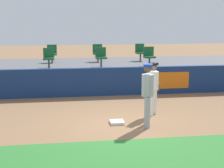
% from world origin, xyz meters
% --- Properties ---
extents(ground_plane, '(60.00, 60.00, 0.00)m').
position_xyz_m(ground_plane, '(0.00, 0.00, 0.00)').
color(ground_plane, '#846042').
extents(grass_foreground_strip, '(18.00, 2.80, 0.01)m').
position_xyz_m(grass_foreground_strip, '(0.00, -2.61, 0.00)').
color(grass_foreground_strip, '#2D722D').
rests_on(grass_foreground_strip, ground_plane).
extents(first_base, '(0.40, 0.40, 0.08)m').
position_xyz_m(first_base, '(-0.12, 0.20, 0.04)').
color(first_base, white).
rests_on(first_base, ground_plane).
extents(player_fielder_home, '(0.52, 0.45, 1.69)m').
position_xyz_m(player_fielder_home, '(1.17, 0.95, 0.97)').
color(player_fielder_home, white).
rests_on(player_fielder_home, ground_plane).
extents(player_runner_visitor, '(0.40, 0.50, 1.81)m').
position_xyz_m(player_runner_visitor, '(0.69, -0.18, 1.05)').
color(player_runner_visitor, '#9EA3AD').
rests_on(player_runner_visitor, ground_plane).
extents(field_wall, '(18.00, 0.26, 1.12)m').
position_xyz_m(field_wall, '(0.01, 4.03, 0.56)').
color(field_wall, navy).
rests_on(field_wall, ground_plane).
extents(bleacher_platform, '(18.00, 4.80, 0.96)m').
position_xyz_m(bleacher_platform, '(0.00, 6.60, 0.48)').
color(bleacher_platform, '#59595E').
rests_on(bleacher_platform, ground_plane).
extents(seat_front_center, '(0.46, 0.44, 0.84)m').
position_xyz_m(seat_front_center, '(0.03, 5.47, 1.43)').
color(seat_front_center, '#4C4C51').
rests_on(seat_front_center, bleacher_platform).
extents(seat_back_right, '(0.44, 0.44, 0.84)m').
position_xyz_m(seat_back_right, '(2.18, 7.27, 1.43)').
color(seat_back_right, '#4C4C51').
rests_on(seat_back_right, bleacher_platform).
extents(seat_back_left, '(0.46, 0.44, 0.84)m').
position_xyz_m(seat_back_left, '(-2.11, 7.27, 1.43)').
color(seat_back_left, '#4C4C51').
rests_on(seat_back_left, bleacher_platform).
extents(seat_front_left, '(0.46, 0.44, 0.84)m').
position_xyz_m(seat_front_left, '(-2.21, 5.47, 1.43)').
color(seat_front_left, '#4C4C51').
rests_on(seat_front_left, bleacher_platform).
extents(seat_front_right, '(0.47, 0.44, 0.84)m').
position_xyz_m(seat_front_right, '(2.17, 5.47, 1.43)').
color(seat_front_right, '#4C4C51').
rests_on(seat_front_right, bleacher_platform).
extents(seat_back_center, '(0.46, 0.44, 0.84)m').
position_xyz_m(seat_back_center, '(0.08, 7.27, 1.43)').
color(seat_back_center, '#4C4C51').
rests_on(seat_back_center, bleacher_platform).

